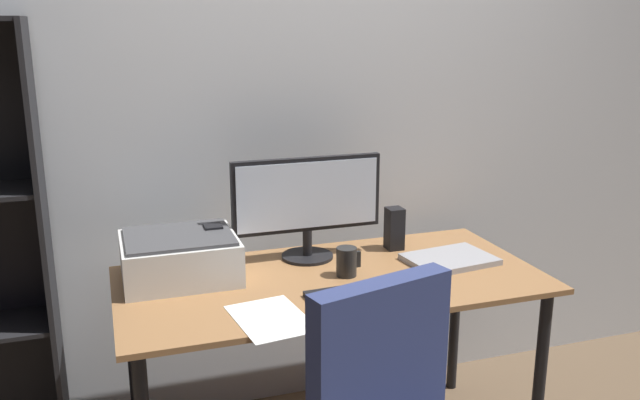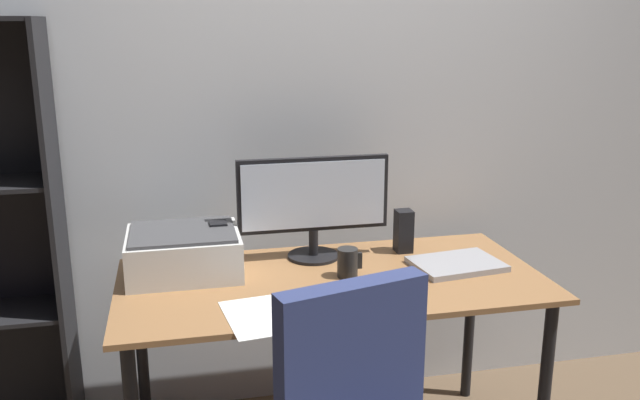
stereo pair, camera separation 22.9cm
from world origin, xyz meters
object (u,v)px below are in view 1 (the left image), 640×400
Objects in this scene: coffee_mug at (347,262)px; speaker_left at (214,247)px; monitor at (307,200)px; printer at (180,257)px; desk at (331,299)px; speaker_right at (394,229)px; keyboard at (349,294)px; laptop at (450,259)px; mouse at (405,285)px.

speaker_left reaches higher than coffee_mug.
printer is at bearing -173.29° from monitor.
speaker_right reaches higher than desk.
keyboard is at bearing -131.16° from speaker_right.
desk is 8.88× the size of speaker_right.
coffee_mug is 0.49m from speaker_left.
laptop is 0.89m from speaker_left.
printer reaches higher than desk.
desk is 15.73× the size of mouse.
printer is at bearing 163.92° from coffee_mug.
laptop reaches higher than desk.
monitor is 3.41× the size of speaker_right.
keyboard is 1.71× the size of speaker_right.
keyboard is (-0.00, -0.18, 0.09)m from desk.
speaker_left is at bearing 180.00° from speaker_right.
monitor reaches higher than speaker_left.
monitor reaches higher than printer.
mouse is 0.34m from laptop.
printer is (-0.57, 0.16, 0.03)m from coffee_mug.
monitor is 0.39m from speaker_right.
keyboard is (0.02, -0.40, -0.22)m from monitor.
speaker_left is at bearing 21.03° from printer.
speaker_right reaches higher than printer.
mouse is 0.24m from coffee_mug.
speaker_right is at bearing 0.00° from speaker_left.
coffee_mug is at bearing 173.71° from laptop.
speaker_right is (0.14, 0.40, 0.07)m from mouse.
coffee_mug reaches higher than laptop.
speaker_left is 0.14m from printer.
monitor is 0.59m from laptop.
speaker_left is at bearing 131.95° from keyboard.
coffee_mug is 0.26× the size of printer.
speaker_right is at bearing -1.25° from monitor.
mouse is 0.30× the size of laptop.
mouse is at bearing -52.72° from coffee_mug.
laptop is at bearing -23.46° from monitor.
printer is (-0.49, -0.06, -0.15)m from monitor.
coffee_mug reaches higher than mouse.
printer is at bearing 143.95° from keyboard.
mouse is (0.20, -0.01, 0.01)m from keyboard.
laptop is at bearing -13.62° from speaker_left.
mouse is at bearing -42.98° from desk.
keyboard is 0.19m from coffee_mug.
speaker_right reaches higher than keyboard.
printer reaches higher than laptop.
monitor is 2.00× the size of keyboard.
speaker_right is at bearing 46.59° from keyboard.
speaker_right is at bearing 3.35° from printer.
printer reaches higher than coffee_mug.
speaker_left is (-0.58, 0.40, 0.07)m from mouse.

